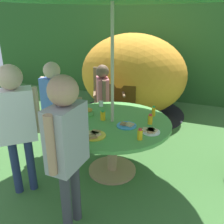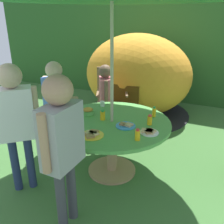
{
  "view_description": "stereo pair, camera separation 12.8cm",
  "coord_description": "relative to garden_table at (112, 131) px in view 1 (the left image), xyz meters",
  "views": [
    {
      "loc": [
        0.96,
        -2.47,
        1.86
      ],
      "look_at": [
        -0.04,
        0.1,
        0.76
      ],
      "focal_mm": 39.81,
      "sensor_mm": 36.0,
      "label": 1
    },
    {
      "loc": [
        1.08,
        -2.42,
        1.86
      ],
      "look_at": [
        -0.04,
        0.1,
        0.76
      ],
      "focal_mm": 39.81,
      "sensor_mm": 36.0,
      "label": 2
    }
  ],
  "objects": [
    {
      "name": "wooden_chair",
      "position": [
        -0.55,
        1.25,
        0.0
      ],
      "size": [
        0.65,
        0.63,
        1.02
      ],
      "rotation": [
        0.0,
        0.0,
        0.42
      ],
      "color": "brown",
      "rests_on": "ground_plane"
    },
    {
      "name": "hedge_backdrop",
      "position": [
        0.0,
        3.32,
        0.53
      ],
      "size": [
        9.0,
        0.7,
        2.16
      ],
      "primitive_type": "cube",
      "color": "#285623",
      "rests_on": "ground_plane"
    },
    {
      "name": "garden_table",
      "position": [
        0.0,
        0.0,
        0.0
      ],
      "size": [
        1.37,
        1.37,
        0.69
      ],
      "color": "tan",
      "rests_on": "ground_plane"
    },
    {
      "name": "plate_near_left",
      "position": [
        -0.04,
        -0.42,
        0.14
      ],
      "size": [
        0.24,
        0.24,
        0.03
      ],
      "color": "yellow",
      "rests_on": "garden_table"
    },
    {
      "name": "snack_bowl",
      "position": [
        -0.36,
        0.08,
        0.17
      ],
      "size": [
        0.16,
        0.16,
        0.08
      ],
      "color": "#66B259",
      "rests_on": "garden_table"
    },
    {
      "name": "juice_bottle_far_left",
      "position": [
        0.42,
        -0.32,
        0.19
      ],
      "size": [
        0.05,
        0.05,
        0.12
      ],
      "color": "yellow",
      "rests_on": "garden_table"
    },
    {
      "name": "cup_near",
      "position": [
        -0.33,
        0.41,
        0.17
      ],
      "size": [
        0.06,
        0.06,
        0.07
      ],
      "primitive_type": "cylinder",
      "color": "white",
      "rests_on": "garden_table"
    },
    {
      "name": "juice_bottle_center_front",
      "position": [
        0.41,
        0.33,
        0.19
      ],
      "size": [
        0.04,
        0.04,
        0.13
      ],
      "color": "yellow",
      "rests_on": "garden_table"
    },
    {
      "name": "juice_bottle_near_right",
      "position": [
        0.43,
        0.09,
        0.19
      ],
      "size": [
        0.05,
        0.05,
        0.12
      ],
      "color": "yellow",
      "rests_on": "garden_table"
    },
    {
      "name": "child_in_blue_shirt",
      "position": [
        -0.9,
        0.17,
        0.27
      ],
      "size": [
        0.43,
        0.24,
        1.29
      ],
      "rotation": [
        0.0,
        0.0,
        -0.19
      ],
      "color": "#3F3F47",
      "rests_on": "ground_plane"
    },
    {
      "name": "ground_plane",
      "position": [
        0.0,
        0.0,
        -0.56
      ],
      "size": [
        10.0,
        10.0,
        0.02
      ],
      "primitive_type": "cube",
      "color": "#3D6B33"
    },
    {
      "name": "child_in_grey_shirt",
      "position": [
        -0.04,
        -0.93,
        0.36
      ],
      "size": [
        0.24,
        0.48,
        1.44
      ],
      "rotation": [
        0.0,
        0.0,
        1.53
      ],
      "color": "#3F3F47",
      "rests_on": "ground_plane"
    },
    {
      "name": "child_in_white_shirt",
      "position": [
        -0.77,
        -0.69,
        0.35
      ],
      "size": [
        0.41,
        0.4,
        1.42
      ],
      "rotation": [
        0.0,
        0.0,
        0.73
      ],
      "color": "navy",
      "rests_on": "ground_plane"
    },
    {
      "name": "dome_tent",
      "position": [
        -0.37,
        2.01,
        0.2
      ],
      "size": [
        2.07,
        2.07,
        1.53
      ],
      "rotation": [
        0.0,
        0.0,
        0.0
      ],
      "color": "orange",
      "rests_on": "ground_plane"
    },
    {
      "name": "plate_back_edge",
      "position": [
        0.48,
        -0.12,
        0.15
      ],
      "size": [
        0.2,
        0.2,
        0.03
      ],
      "color": "white",
      "rests_on": "garden_table"
    },
    {
      "name": "child_in_pink_shirt",
      "position": [
        -0.49,
        0.86,
        0.18
      ],
      "size": [
        0.29,
        0.35,
        1.16
      ],
      "rotation": [
        0.0,
        0.0,
        -1.05
      ],
      "color": "navy",
      "rests_on": "ground_plane"
    },
    {
      "name": "juice_bottle_far_right",
      "position": [
        -0.12,
        -0.0,
        0.19
      ],
      "size": [
        0.06,
        0.06,
        0.12
      ],
      "color": "yellow",
      "rests_on": "garden_table"
    },
    {
      "name": "plate_mid_right",
      "position": [
        0.2,
        -0.06,
        0.14
      ],
      "size": [
        0.22,
        0.22,
        0.03
      ],
      "color": "#338CD8",
      "rests_on": "garden_table"
    }
  ]
}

